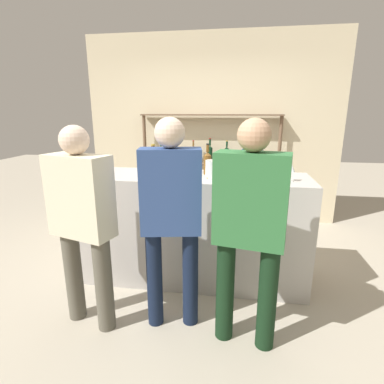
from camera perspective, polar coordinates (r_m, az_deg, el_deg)
The scene contains 13 objects.
ground_plane at distance 3.28m, azimuth 0.00°, elevation -15.73°, with size 16.00×16.00×0.00m, color #B2A893.
bar_counter at distance 3.04m, azimuth 0.00°, elevation -6.92°, with size 2.24×0.64×1.08m, color #B7B2AD.
back_wall at distance 4.73m, azimuth 3.70°, elevation 11.67°, with size 3.84×0.12×2.80m, color beige.
back_shelf at distance 4.58m, azimuth 3.44°, elevation 7.69°, with size 2.09×0.18×1.64m.
counter_bottle_0 at distance 2.91m, azimuth -3.04°, elevation 6.14°, with size 0.08×0.08×0.38m.
counter_bottle_1 at distance 2.93m, azimuth 2.96°, elevation 5.64°, with size 0.07×0.07×0.30m.
counter_bottle_2 at distance 2.68m, azimuth 9.87°, elevation 4.75°, with size 0.07×0.07×0.33m.
counter_bottle_3 at distance 2.72m, azimuth -7.33°, elevation 4.95°, with size 0.08×0.08×0.32m.
wine_glass at distance 2.77m, azimuth 18.37°, elevation 4.35°, with size 0.07×0.07×0.16m.
cork_jar at distance 2.75m, azimuth 3.93°, elevation 4.30°, with size 0.13×0.13×0.17m.
customer_center at distance 2.24m, azimuth -3.99°, elevation -3.61°, with size 0.47×0.27×1.65m.
customer_right at distance 2.08m, azimuth 10.91°, elevation -5.66°, with size 0.51×0.29×1.65m.
customer_left at distance 2.40m, azimuth -20.22°, elevation -4.42°, with size 0.53×0.34×1.59m.
Camera 1 is at (0.44, -2.78, 1.68)m, focal length 28.00 mm.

